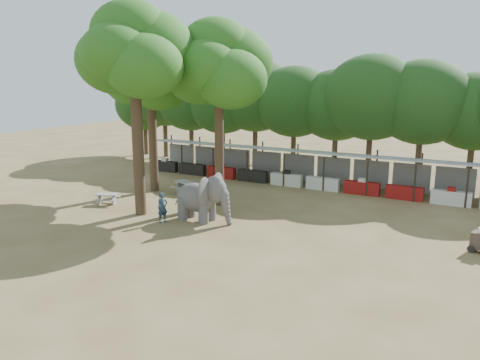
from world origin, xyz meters
The scene contains 10 objects.
ground centered at (0.00, 0.00, 0.00)m, with size 100.00×100.00×0.00m, color brown.
vendor_stalls centered at (0.00, 13.84, 1.18)m, with size 28.00×2.99×2.80m.
yard_tree_left centered at (-9.13, 7.19, 8.20)m, with size 7.10×6.90×11.02m.
yard_tree_center centered at (-6.13, 2.19, 9.21)m, with size 7.10×6.90×12.04m.
yard_tree_back centered at (-3.13, 6.19, 8.54)m, with size 7.10×6.90×11.36m.
backdrop_trees centered at (0.00, 19.00, 5.51)m, with size 46.46×5.95×8.33m.
elephant centered at (-2.05, 2.62, 1.35)m, with size 3.50×2.70×2.69m.
handler centered at (-3.86, 1.32, 0.84)m, with size 0.61×0.41×1.69m, color #26384C.
picnic_table_near centered at (-9.33, 2.68, 0.44)m, with size 1.73×1.67×0.67m.
picnic_table_far centered at (-6.67, 7.45, 0.53)m, with size 2.01×1.91×0.81m.
Camera 1 is at (11.79, -18.40, 7.89)m, focal length 35.00 mm.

